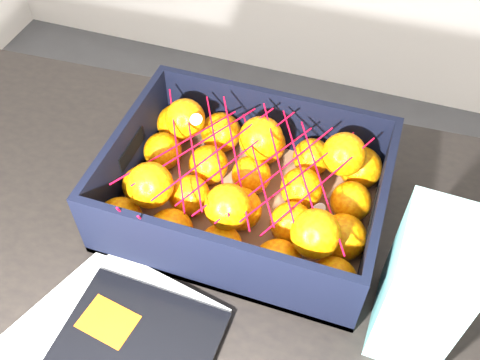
% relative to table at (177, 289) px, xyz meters
% --- Properties ---
extents(table, '(1.24, 0.86, 0.75)m').
position_rel_table_xyz_m(table, '(0.00, 0.00, 0.00)').
color(table, black).
rests_on(table, ground).
extents(produce_crate, '(0.42, 0.31, 0.13)m').
position_rel_table_xyz_m(produce_crate, '(0.08, 0.12, 0.14)').
color(produce_crate, '#916343').
rests_on(produce_crate, table).
extents(clementine_heap, '(0.40, 0.30, 0.12)m').
position_rel_table_xyz_m(clementine_heap, '(0.08, 0.12, 0.16)').
color(clementine_heap, orange).
rests_on(clementine_heap, produce_crate).
extents(mesh_net, '(0.35, 0.28, 0.09)m').
position_rel_table_xyz_m(mesh_net, '(0.07, 0.12, 0.22)').
color(mesh_net, red).
rests_on(mesh_net, clementine_heap).
extents(retail_carton, '(0.10, 0.14, 0.21)m').
position_rel_table_xyz_m(retail_carton, '(0.35, 0.01, 0.20)').
color(retail_carton, white).
rests_on(retail_carton, table).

